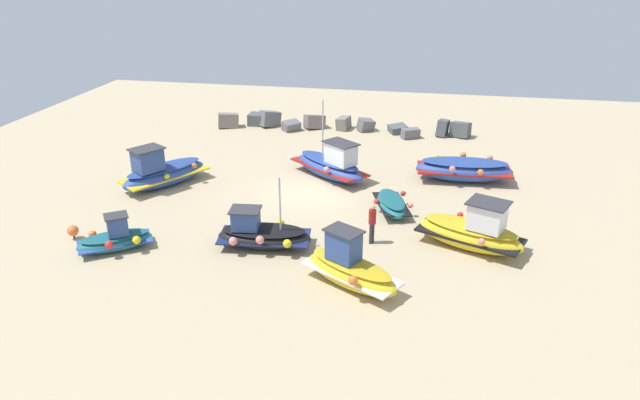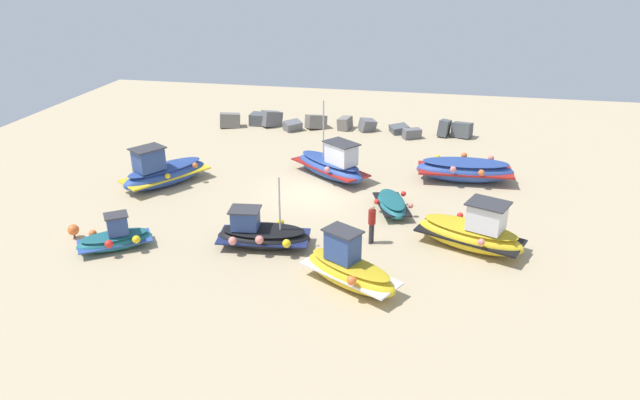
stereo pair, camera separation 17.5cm
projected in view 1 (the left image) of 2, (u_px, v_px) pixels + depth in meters
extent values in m
plane|color=tan|center=(309.00, 193.00, 30.13)|extent=(48.07, 48.07, 0.00)
ellipsoid|color=#1E6670|center=(391.00, 205.00, 27.94)|extent=(2.14, 3.27, 0.72)
cube|color=black|center=(392.00, 204.00, 27.92)|extent=(2.13, 3.16, 0.09)
ellipsoid|color=#1A565F|center=(392.00, 199.00, 27.82)|extent=(1.87, 2.87, 0.14)
sphere|color=red|center=(403.00, 194.00, 28.56)|extent=(0.26, 0.26, 0.26)
sphere|color=red|center=(377.00, 202.00, 27.78)|extent=(0.26, 0.26, 0.26)
sphere|color=#EA7F75|center=(411.00, 205.00, 27.28)|extent=(0.26, 0.26, 0.26)
ellipsoid|color=#2D4C9E|center=(464.00, 170.00, 31.56)|extent=(5.28, 2.18, 1.15)
cube|color=maroon|center=(464.00, 169.00, 31.54)|extent=(5.08, 2.25, 0.10)
ellipsoid|color=navy|center=(465.00, 162.00, 31.37)|extent=(4.65, 1.92, 0.19)
sphere|color=yellow|center=(436.00, 157.00, 32.63)|extent=(0.33, 0.33, 0.33)
sphere|color=#EA7F75|center=(452.00, 169.00, 30.48)|extent=(0.33, 0.33, 0.33)
sphere|color=orange|center=(463.00, 155.00, 32.35)|extent=(0.33, 0.33, 0.33)
sphere|color=orange|center=(481.00, 172.00, 30.33)|extent=(0.33, 0.33, 0.33)
sphere|color=#EA7F75|center=(490.00, 158.00, 32.20)|extent=(0.33, 0.33, 0.33)
ellipsoid|color=#2D4C9E|center=(329.00, 168.00, 32.08)|extent=(4.95, 4.42, 1.10)
cube|color=maroon|center=(329.00, 167.00, 32.06)|extent=(4.81, 4.32, 0.15)
ellipsoid|color=navy|center=(329.00, 161.00, 31.91)|extent=(4.34, 3.87, 0.22)
cube|color=silver|center=(341.00, 154.00, 31.01)|extent=(1.88, 1.79, 1.12)
cube|color=#333338|center=(341.00, 143.00, 30.77)|extent=(2.18, 2.08, 0.06)
cylinder|color=#B7B7BC|center=(323.00, 129.00, 31.63)|extent=(0.08, 0.08, 3.17)
sphere|color=red|center=(331.00, 156.00, 33.15)|extent=(0.29, 0.29, 0.29)
sphere|color=#EA7F75|center=(327.00, 169.00, 30.75)|extent=(0.29, 0.29, 0.29)
ellipsoid|color=black|center=(264.00, 237.00, 24.63)|extent=(4.13, 2.02, 0.88)
cube|color=navy|center=(264.00, 237.00, 24.62)|extent=(3.97, 2.04, 0.13)
ellipsoid|color=black|center=(264.00, 230.00, 24.50)|extent=(3.63, 1.75, 0.19)
cube|color=#2D4784|center=(246.00, 219.00, 24.37)|extent=(1.18, 1.01, 0.82)
cube|color=#333338|center=(245.00, 210.00, 24.19)|extent=(1.37, 1.17, 0.06)
cylinder|color=#B7B7BC|center=(280.00, 204.00, 23.94)|extent=(0.08, 0.08, 2.36)
sphere|color=yellow|center=(287.00, 244.00, 23.58)|extent=(0.35, 0.35, 0.35)
sphere|color=yellow|center=(281.00, 223.00, 25.34)|extent=(0.35, 0.35, 0.35)
sphere|color=#EA7F75|center=(260.00, 240.00, 23.63)|extent=(0.35, 0.35, 0.35)
sphere|color=red|center=(255.00, 222.00, 25.44)|extent=(0.35, 0.35, 0.35)
sphere|color=#EA7F75|center=(233.00, 241.00, 23.77)|extent=(0.35, 0.35, 0.35)
ellipsoid|color=#2D4C9E|center=(165.00, 176.00, 30.95)|extent=(4.03, 4.98, 1.15)
cube|color=gold|center=(165.00, 175.00, 30.93)|extent=(3.93, 4.82, 0.17)
ellipsoid|color=navy|center=(164.00, 168.00, 30.77)|extent=(3.51, 4.36, 0.24)
cube|color=#2D4784|center=(148.00, 160.00, 29.92)|extent=(1.64, 1.74, 1.14)
cube|color=#333338|center=(146.00, 149.00, 29.68)|extent=(1.91, 2.01, 0.06)
sphere|color=orange|center=(194.00, 166.00, 31.04)|extent=(0.29, 0.29, 0.29)
sphere|color=red|center=(162.00, 165.00, 31.70)|extent=(0.29, 0.29, 0.29)
sphere|color=yellow|center=(167.00, 176.00, 29.97)|extent=(0.29, 0.29, 0.29)
sphere|color=yellow|center=(134.00, 170.00, 30.52)|extent=(0.29, 0.29, 0.29)
ellipsoid|color=gold|center=(351.00, 274.00, 21.70)|extent=(4.18, 3.20, 1.02)
cube|color=white|center=(351.00, 273.00, 21.68)|extent=(4.05, 3.15, 0.11)
ellipsoid|color=gold|center=(351.00, 264.00, 21.53)|extent=(3.67, 2.80, 0.19)
cube|color=#2D4784|center=(344.00, 245.00, 21.50)|extent=(1.42, 1.29, 1.15)
cube|color=#333338|center=(344.00, 231.00, 21.26)|extent=(1.64, 1.50, 0.06)
sphere|color=orange|center=(353.00, 280.00, 20.57)|extent=(0.35, 0.35, 0.35)
sphere|color=yellow|center=(350.00, 253.00, 22.56)|extent=(0.35, 0.35, 0.35)
ellipsoid|color=#1E6670|center=(115.00, 242.00, 24.39)|extent=(3.20, 2.74, 0.72)
cube|color=#2D4C9E|center=(115.00, 241.00, 24.38)|extent=(3.11, 2.68, 0.11)
ellipsoid|color=#1A565F|center=(114.00, 236.00, 24.28)|extent=(2.81, 2.39, 0.15)
cube|color=#2D4784|center=(117.00, 225.00, 24.16)|extent=(1.07, 1.04, 0.82)
cube|color=#333338|center=(116.00, 216.00, 23.99)|extent=(1.24, 1.20, 0.06)
sphere|color=orange|center=(93.00, 234.00, 24.61)|extent=(0.34, 0.34, 0.34)
sphere|color=red|center=(109.00, 245.00, 23.58)|extent=(0.34, 0.34, 0.34)
sphere|color=yellow|center=(119.00, 228.00, 24.97)|extent=(0.34, 0.34, 0.34)
sphere|color=yellow|center=(136.00, 240.00, 23.98)|extent=(0.34, 0.34, 0.34)
ellipsoid|color=gold|center=(469.00, 236.00, 24.47)|extent=(4.83, 3.24, 1.13)
cube|color=black|center=(470.00, 235.00, 24.45)|extent=(4.67, 3.19, 0.15)
ellipsoid|color=gold|center=(471.00, 226.00, 24.29)|extent=(4.23, 2.82, 0.23)
cube|color=white|center=(487.00, 216.00, 23.71)|extent=(1.71, 1.59, 1.11)
cube|color=#333338|center=(489.00, 203.00, 23.48)|extent=(1.98, 1.85, 0.06)
sphere|color=red|center=(460.00, 215.00, 25.39)|extent=(0.28, 0.28, 0.28)
sphere|color=#EA7F75|center=(482.00, 242.00, 23.24)|extent=(0.28, 0.28, 0.28)
cylinder|color=#2D2D38|center=(373.00, 232.00, 24.94)|extent=(0.14, 0.14, 0.92)
cylinder|color=#2D2D38|center=(371.00, 234.00, 24.82)|extent=(0.14, 0.14, 0.92)
cylinder|color=maroon|center=(372.00, 217.00, 24.57)|extent=(0.32, 0.32, 0.64)
sphere|color=tan|center=(373.00, 207.00, 24.40)|extent=(0.22, 0.22, 0.22)
cube|color=slate|center=(228.00, 120.00, 41.02)|extent=(1.67, 1.48, 1.15)
cube|color=#4C5156|center=(259.00, 119.00, 41.62)|extent=(1.41, 1.22, 0.85)
cube|color=slate|center=(270.00, 119.00, 41.22)|extent=(1.62, 1.69, 1.34)
cube|color=slate|center=(291.00, 126.00, 40.31)|extent=(1.44, 1.45, 0.83)
cube|color=slate|center=(314.00, 122.00, 40.84)|extent=(1.66, 1.72, 1.23)
cube|color=slate|center=(344.00, 123.00, 40.64)|extent=(1.01, 1.43, 0.91)
cube|color=slate|center=(366.00, 125.00, 40.22)|extent=(1.42, 1.23, 1.07)
cube|color=#4C5156|center=(398.00, 129.00, 39.87)|extent=(1.54, 1.55, 0.64)
cube|color=slate|center=(411.00, 134.00, 38.67)|extent=(1.34, 1.12, 0.72)
cube|color=#4C5156|center=(443.00, 128.00, 39.19)|extent=(0.98, 1.41, 1.26)
cube|color=#4C5156|center=(460.00, 130.00, 38.93)|extent=(1.46, 1.37, 1.15)
cylinder|color=#3F3F42|center=(74.00, 237.00, 25.39)|extent=(0.08, 0.08, 0.15)
sphere|color=orange|center=(73.00, 231.00, 25.26)|extent=(0.49, 0.49, 0.49)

